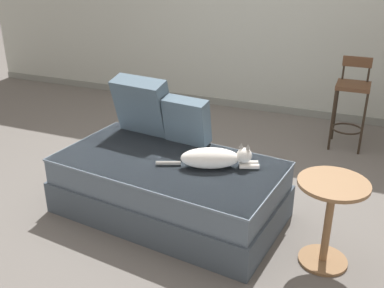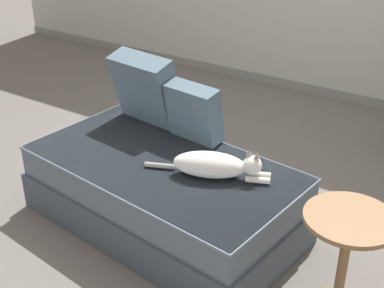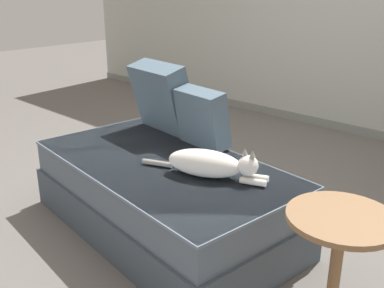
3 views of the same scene
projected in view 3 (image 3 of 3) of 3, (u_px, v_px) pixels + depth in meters
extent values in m
plane|color=#66605B|center=(206.00, 206.00, 3.11)|extent=(16.00, 16.00, 0.00)
cube|color=gray|center=(346.00, 128.00, 4.60)|extent=(8.00, 0.02, 0.09)
cube|color=#44505B|center=(163.00, 210.00, 2.79)|extent=(1.79, 1.11, 0.25)
cube|color=slate|center=(163.00, 177.00, 2.71)|extent=(1.75, 1.06, 0.20)
cube|color=slate|center=(162.00, 162.00, 2.68)|extent=(1.76, 1.08, 0.02)
cube|color=#4C6070|center=(162.00, 97.00, 3.14)|extent=(0.49, 0.34, 0.49)
cube|color=#4C6070|center=(202.00, 118.00, 2.86)|extent=(0.38, 0.23, 0.38)
ellipsoid|color=white|center=(205.00, 163.00, 2.45)|extent=(0.45, 0.32, 0.15)
sphere|color=white|center=(248.00, 165.00, 2.37)|extent=(0.11, 0.11, 0.11)
cone|color=gray|center=(245.00, 151.00, 2.36)|extent=(0.03, 0.03, 0.04)
cone|color=gray|center=(253.00, 154.00, 2.32)|extent=(0.03, 0.03, 0.04)
cylinder|color=white|center=(253.00, 182.00, 2.35)|extent=(0.14, 0.09, 0.04)
cylinder|color=white|center=(256.00, 177.00, 2.41)|extent=(0.14, 0.09, 0.04)
cylinder|color=gray|center=(157.00, 163.00, 2.60)|extent=(0.18, 0.10, 0.03)
cylinder|color=olive|center=(334.00, 281.00, 1.87)|extent=(0.05, 0.05, 0.57)
cylinder|color=olive|center=(342.00, 218.00, 1.77)|extent=(0.44, 0.44, 0.02)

